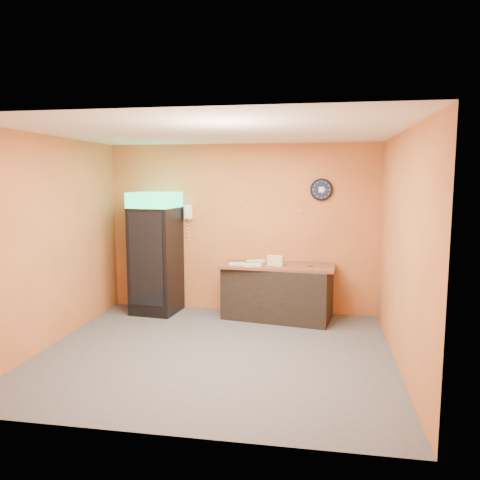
# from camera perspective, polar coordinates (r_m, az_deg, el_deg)

# --- Properties ---
(floor) EXTENTS (4.50, 4.50, 0.00)m
(floor) POSITION_cam_1_polar(r_m,az_deg,el_deg) (6.23, -2.96, -13.52)
(floor) COLOR #47474C
(floor) RESTS_ON ground
(back_wall) EXTENTS (4.50, 0.02, 2.80)m
(back_wall) POSITION_cam_1_polar(r_m,az_deg,el_deg) (7.82, 0.17, 1.40)
(back_wall) COLOR orange
(back_wall) RESTS_ON floor
(left_wall) EXTENTS (0.02, 4.00, 2.80)m
(left_wall) POSITION_cam_1_polar(r_m,az_deg,el_deg) (6.73, -22.07, -0.16)
(left_wall) COLOR orange
(left_wall) RESTS_ON floor
(right_wall) EXTENTS (0.02, 4.00, 2.80)m
(right_wall) POSITION_cam_1_polar(r_m,az_deg,el_deg) (5.81, 19.14, -1.17)
(right_wall) COLOR orange
(right_wall) RESTS_ON floor
(ceiling) EXTENTS (4.50, 4.00, 0.02)m
(ceiling) POSITION_cam_1_polar(r_m,az_deg,el_deg) (5.84, -3.15, 13.05)
(ceiling) COLOR white
(ceiling) RESTS_ON back_wall
(beverage_cooler) EXTENTS (0.78, 0.79, 2.01)m
(beverage_cooler) POSITION_cam_1_polar(r_m,az_deg,el_deg) (7.85, -10.28, -1.78)
(beverage_cooler) COLOR black
(beverage_cooler) RESTS_ON floor
(prep_counter) EXTENTS (1.77, 1.01, 0.84)m
(prep_counter) POSITION_cam_1_polar(r_m,az_deg,el_deg) (7.55, 4.57, -6.43)
(prep_counter) COLOR black
(prep_counter) RESTS_ON floor
(wall_clock) EXTENTS (0.36, 0.06, 0.36)m
(wall_clock) POSITION_cam_1_polar(r_m,az_deg,el_deg) (7.64, 9.90, 6.07)
(wall_clock) COLOR black
(wall_clock) RESTS_ON back_wall
(wall_phone) EXTENTS (0.13, 0.11, 0.24)m
(wall_phone) POSITION_cam_1_polar(r_m,az_deg,el_deg) (7.94, -6.31, 3.40)
(wall_phone) COLOR white
(wall_phone) RESTS_ON back_wall
(butcher_paper) EXTENTS (1.83, 0.87, 0.04)m
(butcher_paper) POSITION_cam_1_polar(r_m,az_deg,el_deg) (7.46, 4.61, -3.15)
(butcher_paper) COLOR brown
(butcher_paper) RESTS_ON prep_counter
(sub_roll_stack) EXTENTS (0.27, 0.15, 0.16)m
(sub_roll_stack) POSITION_cam_1_polar(r_m,az_deg,el_deg) (7.33, 4.36, -2.53)
(sub_roll_stack) COLOR beige
(sub_roll_stack) RESTS_ON butcher_paper
(wrapped_sandwich_left) EXTENTS (0.26, 0.14, 0.04)m
(wrapped_sandwich_left) POSITION_cam_1_polar(r_m,az_deg,el_deg) (7.39, -0.35, -2.92)
(wrapped_sandwich_left) COLOR beige
(wrapped_sandwich_left) RESTS_ON butcher_paper
(wrapped_sandwich_mid) EXTENTS (0.29, 0.16, 0.04)m
(wrapped_sandwich_mid) POSITION_cam_1_polar(r_m,az_deg,el_deg) (7.27, 1.51, -3.09)
(wrapped_sandwich_mid) COLOR beige
(wrapped_sandwich_mid) RESTS_ON butcher_paper
(wrapped_sandwich_right) EXTENTS (0.32, 0.25, 0.04)m
(wrapped_sandwich_right) POSITION_cam_1_polar(r_m,az_deg,el_deg) (7.58, 1.91, -2.63)
(wrapped_sandwich_right) COLOR beige
(wrapped_sandwich_right) RESTS_ON butcher_paper
(kitchen_tool) EXTENTS (0.06, 0.06, 0.06)m
(kitchen_tool) POSITION_cam_1_polar(r_m,az_deg,el_deg) (7.64, 2.35, -2.50)
(kitchen_tool) COLOR silver
(kitchen_tool) RESTS_ON butcher_paper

